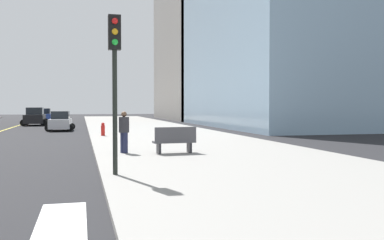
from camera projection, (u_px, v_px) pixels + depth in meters
The scene contains 10 objects.
sidewalk_kerb_east at pixel (182, 142), 24.52m from camera, with size 10.00×120.00×0.15m, color gray.
lane_divider_paint at pixel (9, 129), 40.84m from camera, with size 0.16×80.00×0.01m, color yellow.
parking_garage_concrete at pixel (221, 40), 69.90m from camera, with size 18.00×24.00×25.71m, color gray.
car_silver_nearest at pixel (60, 122), 37.30m from camera, with size 2.45×3.84×1.69m.
car_blue_second at pixel (44, 116), 57.52m from camera, with size 2.55×4.06×1.81m.
car_black_third at pixel (35, 117), 47.46m from camera, with size 2.77×4.43×1.98m.
traffic_light_near_corner at pixel (115, 63), 12.50m from camera, with size 0.36×0.41×4.64m.
park_bench at pixel (175, 141), 18.24m from camera, with size 1.83×0.67×1.12m.
pedestrian_waiting_east at pixel (124, 130), 18.34m from camera, with size 0.44×0.44×1.78m.
fire_hydrant at pixel (103, 129), 28.99m from camera, with size 0.26×0.26×0.89m.
Camera 1 is at (6.67, -3.84, 2.16)m, focal length 40.33 mm.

